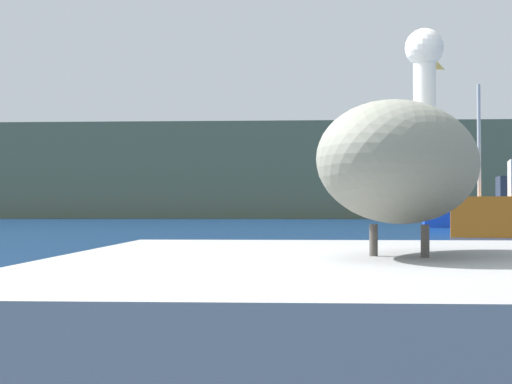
% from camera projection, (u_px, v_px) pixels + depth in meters
% --- Properties ---
extents(hillside_backdrop, '(140.00, 15.93, 9.12)m').
position_uv_depth(hillside_backdrop, '(286.00, 174.00, 75.92)').
color(hillside_backdrop, '#5B664C').
rests_on(hillside_backdrop, ground).
extents(pier_dock, '(2.45, 2.67, 0.75)m').
position_uv_depth(pier_dock, '(403.00, 361.00, 2.61)').
color(pier_dock, gray).
rests_on(pier_dock, ground).
extents(pelican, '(0.89, 1.36, 0.90)m').
position_uv_depth(pelican, '(403.00, 160.00, 2.64)').
color(pelican, slate).
rests_on(pelican, pier_dock).
extents(fishing_boat_blue, '(7.76, 3.09, 4.05)m').
position_uv_depth(fishing_boat_blue, '(504.00, 211.00, 36.61)').
color(fishing_boat_blue, blue).
rests_on(fishing_boat_blue, ground).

